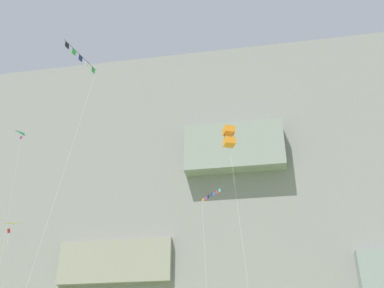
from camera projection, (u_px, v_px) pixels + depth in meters
The scene contains 6 objects.
cliff_face at pixel (243, 226), 81.44m from camera, with size 180.00×30.48×57.65m.
kite_banner_front_field at pixel (79, 67), 47.35m from camera, with size 1.52×8.10×33.67m.
kite_delta_upper_right at pixel (22, 147), 52.31m from camera, with size 2.01×1.69×28.74m.
kite_delta_upper_left at pixel (6, 232), 43.04m from camera, with size 3.52×1.92×16.26m.
kite_box_mid_left at pixel (229, 137), 46.26m from camera, with size 2.65×4.20×26.25m.
kite_banner_low_left at pixel (211, 216), 45.29m from camera, with size 2.29×4.30×20.35m.
Camera 1 is at (3.86, -11.10, 2.12)m, focal length 42.90 mm.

